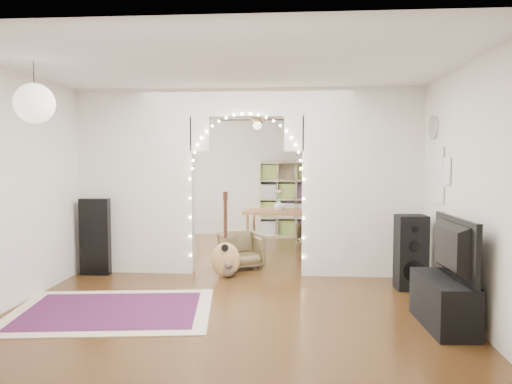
# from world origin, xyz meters

# --- Properties ---
(floor) EXTENTS (7.50, 7.50, 0.00)m
(floor) POSITION_xyz_m (0.00, 0.00, 0.00)
(floor) COLOR black
(floor) RESTS_ON ground
(ceiling) EXTENTS (5.00, 7.50, 0.02)m
(ceiling) POSITION_xyz_m (0.00, 0.00, 2.70)
(ceiling) COLOR white
(ceiling) RESTS_ON wall_back
(wall_back) EXTENTS (5.00, 0.02, 2.70)m
(wall_back) POSITION_xyz_m (0.00, 3.75, 1.35)
(wall_back) COLOR silver
(wall_back) RESTS_ON floor
(wall_front) EXTENTS (5.00, 0.02, 2.70)m
(wall_front) POSITION_xyz_m (0.00, -3.75, 1.35)
(wall_front) COLOR silver
(wall_front) RESTS_ON floor
(wall_left) EXTENTS (0.02, 7.50, 2.70)m
(wall_left) POSITION_xyz_m (-2.50, 0.00, 1.35)
(wall_left) COLOR silver
(wall_left) RESTS_ON floor
(wall_right) EXTENTS (0.02, 7.50, 2.70)m
(wall_right) POSITION_xyz_m (2.50, 0.00, 1.35)
(wall_right) COLOR silver
(wall_right) RESTS_ON floor
(divider_wall) EXTENTS (5.00, 0.20, 2.70)m
(divider_wall) POSITION_xyz_m (0.00, 0.00, 1.42)
(divider_wall) COLOR silver
(divider_wall) RESTS_ON floor
(fairy_lights) EXTENTS (1.64, 0.04, 1.60)m
(fairy_lights) POSITION_xyz_m (0.00, -0.13, 1.55)
(fairy_lights) COLOR #FFEABF
(fairy_lights) RESTS_ON divider_wall
(window) EXTENTS (0.04, 1.20, 1.40)m
(window) POSITION_xyz_m (-2.47, 1.80, 1.50)
(window) COLOR white
(window) RESTS_ON wall_left
(wall_clock) EXTENTS (0.03, 0.31, 0.31)m
(wall_clock) POSITION_xyz_m (2.48, -0.60, 2.10)
(wall_clock) COLOR white
(wall_clock) RESTS_ON wall_right
(picture_frames) EXTENTS (0.02, 0.50, 0.70)m
(picture_frames) POSITION_xyz_m (2.48, -1.00, 1.50)
(picture_frames) COLOR white
(picture_frames) RESTS_ON wall_right
(paper_lantern) EXTENTS (0.40, 0.40, 0.40)m
(paper_lantern) POSITION_xyz_m (-1.90, -2.40, 2.25)
(paper_lantern) COLOR white
(paper_lantern) RESTS_ON ceiling
(ceiling_fan) EXTENTS (1.10, 1.10, 0.30)m
(ceiling_fan) POSITION_xyz_m (0.00, 2.00, 2.40)
(ceiling_fan) COLOR #C98D43
(ceiling_fan) RESTS_ON ceiling
(area_rug) EXTENTS (2.38, 1.91, 0.02)m
(area_rug) POSITION_xyz_m (-1.33, -1.92, 0.01)
(area_rug) COLOR maroon
(area_rug) RESTS_ON floor
(guitar_case) EXTENTS (0.43, 0.15, 1.12)m
(guitar_case) POSITION_xyz_m (-2.20, -0.25, 0.56)
(guitar_case) COLOR black
(guitar_case) RESTS_ON floor
(acoustic_guitar) EXTENTS (0.44, 0.30, 1.04)m
(acoustic_guitar) POSITION_xyz_m (-0.29, -0.25, 0.45)
(acoustic_guitar) COLOR tan
(acoustic_guitar) RESTS_ON floor
(tabby_cat) EXTENTS (0.20, 0.44, 0.29)m
(tabby_cat) POSITION_xyz_m (-0.24, -0.26, 0.12)
(tabby_cat) COLOR brown
(tabby_cat) RESTS_ON floor
(floor_speaker) EXTENTS (0.40, 0.36, 0.97)m
(floor_speaker) POSITION_xyz_m (2.20, -0.72, 0.48)
(floor_speaker) COLOR black
(floor_speaker) RESTS_ON floor
(media_console) EXTENTS (0.45, 1.02, 0.50)m
(media_console) POSITION_xyz_m (2.20, -2.16, 0.25)
(media_console) COLOR black
(media_console) RESTS_ON floor
(tv) EXTENTS (0.20, 1.08, 0.62)m
(tv) POSITION_xyz_m (2.20, -2.16, 0.81)
(tv) COLOR black
(tv) RESTS_ON media_console
(bookcase) EXTENTS (1.63, 0.70, 1.63)m
(bookcase) POSITION_xyz_m (0.72, 3.50, 0.81)
(bookcase) COLOR #C9B892
(bookcase) RESTS_ON floor
(dining_table) EXTENTS (1.27, 0.91, 0.76)m
(dining_table) POSITION_xyz_m (0.41, 1.72, 0.68)
(dining_table) COLOR brown
(dining_table) RESTS_ON floor
(flower_vase) EXTENTS (0.20, 0.20, 0.19)m
(flower_vase) POSITION_xyz_m (0.41, 1.72, 0.85)
(flower_vase) COLOR white
(flower_vase) RESTS_ON dining_table
(dining_chair_left) EXTENTS (0.79, 0.79, 0.55)m
(dining_chair_left) POSITION_xyz_m (-0.13, 0.35, 0.28)
(dining_chair_left) COLOR brown
(dining_chair_left) RESTS_ON floor
(dining_chair_right) EXTENTS (0.62, 0.63, 0.44)m
(dining_chair_right) POSITION_xyz_m (1.03, 2.41, 0.22)
(dining_chair_right) COLOR brown
(dining_chair_right) RESTS_ON floor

